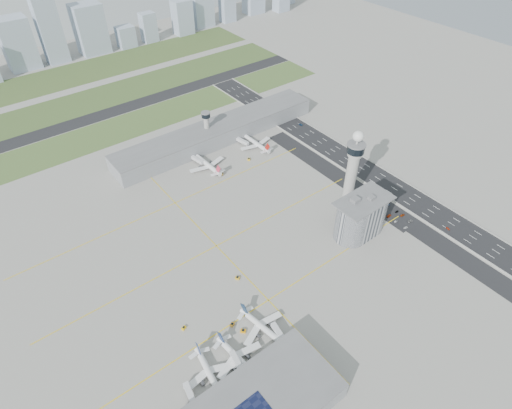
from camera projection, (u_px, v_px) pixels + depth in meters
ground at (285, 245)px, 308.90m from camera, size 1000.00×1000.00×0.00m
grass_strip_0 at (127, 126)px, 434.24m from camera, size 480.00×50.00×0.08m
grass_strip_1 at (98, 99)px, 479.09m from camera, size 480.00×60.00×0.08m
grass_strip_2 at (73, 75)px, 526.94m from camera, size 480.00×70.00×0.08m
runway at (112, 112)px, 456.35m from camera, size 480.00×22.00×0.10m
highway at (389, 185)px, 361.75m from camera, size 28.00×500.00×0.10m
barrier_left at (378, 191)px, 354.95m from camera, size 0.60×500.00×1.20m
barrier_right at (399, 178)px, 367.82m from camera, size 0.60×500.00×1.20m
landside_road at (378, 203)px, 344.28m from camera, size 18.00×260.00×0.08m
parking_lot at (389, 212)px, 336.18m from camera, size 20.00×44.00×0.10m
taxiway_line_h_0 at (268, 300)px, 272.56m from camera, size 260.00×0.60×0.01m
taxiway_line_h_1 at (216, 246)px, 308.45m from camera, size 260.00×0.60×0.01m
taxiway_line_h_2 at (175, 203)px, 344.33m from camera, size 260.00×0.60×0.01m
taxiway_line_v at (216, 246)px, 308.45m from camera, size 0.60×260.00×0.01m
control_tower at (353, 165)px, 323.79m from camera, size 14.00×14.00×64.50m
secondary_tower at (207, 125)px, 400.06m from camera, size 8.60×8.60×31.90m
admin_building at (361, 216)px, 309.61m from camera, size 42.00×24.00×33.50m
terminal_pier at (217, 132)px, 410.62m from camera, size 210.00×32.00×15.80m
near_terminal at (259, 408)px, 215.14m from camera, size 84.00×42.00×13.00m
airplane_near_a at (210, 374)px, 230.21m from camera, size 35.67×40.30×10.17m
airplane_near_b at (239, 358)px, 237.18m from camera, size 34.73×39.63×10.26m
airplane_near_c at (263, 326)px, 252.60m from camera, size 36.22×40.74×10.17m
airplane_far_a at (206, 162)px, 377.66m from camera, size 36.25×42.30×11.59m
airplane_far_b at (255, 141)px, 403.60m from camera, size 34.75×40.69×11.26m
jet_bridge_near_0 at (195, 408)px, 218.59m from camera, size 5.39×14.31×5.70m
jet_bridge_near_1 at (243, 374)px, 232.39m from camera, size 5.39×14.31×5.70m
jet_bridge_near_2 at (285, 344)px, 246.18m from camera, size 5.39×14.31×5.70m
jet_bridge_far_0 at (193, 158)px, 386.89m from camera, size 5.39×14.31×5.70m
jet_bridge_far_1 at (237, 140)px, 409.88m from camera, size 5.39×14.31×5.70m
tug_0 at (184, 328)px, 256.44m from camera, size 3.26×2.76×1.61m
tug_1 at (243, 331)px, 254.77m from camera, size 3.77×3.80×1.85m
tug_2 at (232, 324)px, 258.22m from camera, size 3.49×2.97×1.71m
tug_3 at (237, 278)px, 285.23m from camera, size 3.44×3.66×1.75m
tug_4 at (222, 174)px, 372.51m from camera, size 3.26×3.51×1.68m
tug_5 at (249, 159)px, 389.04m from camera, size 3.75×3.96×1.90m
car_lot_0 at (406, 227)px, 322.05m from camera, size 3.64×1.77×1.20m
car_lot_1 at (396, 221)px, 327.24m from camera, size 3.53×1.38×1.15m
car_lot_2 at (389, 216)px, 331.92m from camera, size 4.60×2.48×1.23m
car_lot_3 at (381, 210)px, 337.04m from camera, size 3.88×1.83×1.09m
car_lot_4 at (377, 208)px, 338.89m from camera, size 3.66×1.77×1.20m
car_lot_5 at (367, 201)px, 345.01m from camera, size 3.95×1.55×1.28m
car_lot_6 at (410, 221)px, 327.46m from camera, size 4.69×2.41×1.26m
car_lot_7 at (402, 215)px, 332.39m from camera, size 4.32×2.06×1.21m
car_lot_8 at (397, 212)px, 335.60m from camera, size 3.42×1.41×1.16m
car_lot_9 at (388, 205)px, 341.56m from camera, size 3.67×1.42×1.19m
car_lot_10 at (382, 201)px, 345.59m from camera, size 4.05×1.88×1.12m
car_lot_11 at (377, 198)px, 348.05m from camera, size 4.32×1.82×1.24m
car_hw_0 at (448, 229)px, 321.21m from camera, size 1.68×3.33×1.09m
car_hw_1 at (353, 162)px, 385.59m from camera, size 1.70×3.89×1.24m
car_hw_2 at (301, 125)px, 435.72m from camera, size 2.59×4.70×1.24m
car_hw_4 at (253, 105)px, 466.90m from camera, size 1.93×3.75×1.22m
skyline_bldg_7 at (18, 44)px, 522.76m from camera, size 35.76×28.61×61.22m
skyline_bldg_8 at (49, 29)px, 530.70m from camera, size 26.33×21.06×83.39m
skyline_bldg_9 at (90, 29)px, 560.98m from camera, size 36.96×29.57×62.11m
skyline_bldg_10 at (126, 37)px, 586.87m from camera, size 23.01×18.41×27.75m
skyline_bldg_11 at (149, 27)px, 599.08m from camera, size 20.22×16.18×38.97m
skyline_bldg_12 at (182, 17)px, 620.03m from camera, size 26.14×20.92×46.89m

